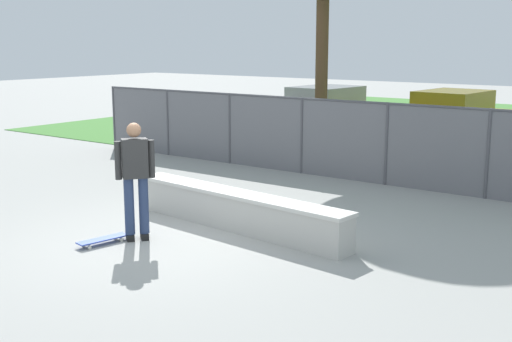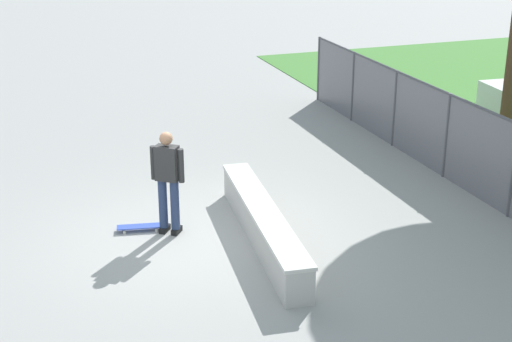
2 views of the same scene
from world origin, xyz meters
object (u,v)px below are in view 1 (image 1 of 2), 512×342
concrete_ledge (237,210)px  car_white (327,113)px  skateboard (103,239)px  skateboarder (135,176)px  car_yellow (454,119)px

concrete_ledge → car_white: size_ratio=1.02×
skateboard → car_white: 11.74m
concrete_ledge → skateboard: size_ratio=5.36×
skateboarder → skateboard: (-0.26, -0.47, -0.94)m
concrete_ledge → car_yellow: (-0.07, 10.11, 0.53)m
skateboard → car_white: bearing=103.5°
skateboarder → car_yellow: 11.53m
concrete_ledge → skateboarder: (-0.86, -1.38, 0.70)m
car_white → concrete_ledge: bearing=-67.9°
concrete_ledge → skateboard: concrete_ledge is taller
skateboarder → car_white: size_ratio=0.42×
skateboarder → car_yellow: bearing=86.1°
concrete_ledge → skateboarder: skateboarder is taller
skateboarder → car_white: skateboarder is taller
concrete_ledge → skateboard: bearing=-121.3°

